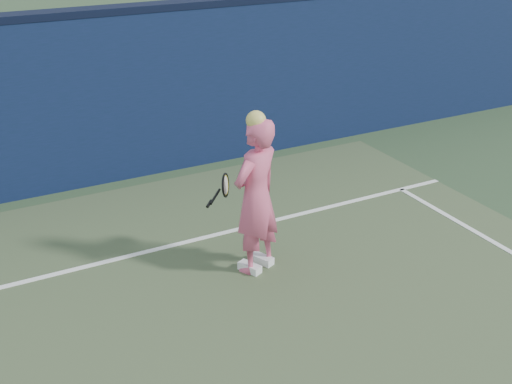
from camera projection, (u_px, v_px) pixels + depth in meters
backstop_wall at (30, 111)px, 9.12m from camera, size 24.00×0.40×2.50m
wall_cap at (15, 17)px, 8.57m from camera, size 24.00×0.42×0.10m
player at (256, 196)px, 7.26m from camera, size 0.81×0.69×1.95m
racket at (224, 187)px, 7.52m from camera, size 0.46×0.37×0.30m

